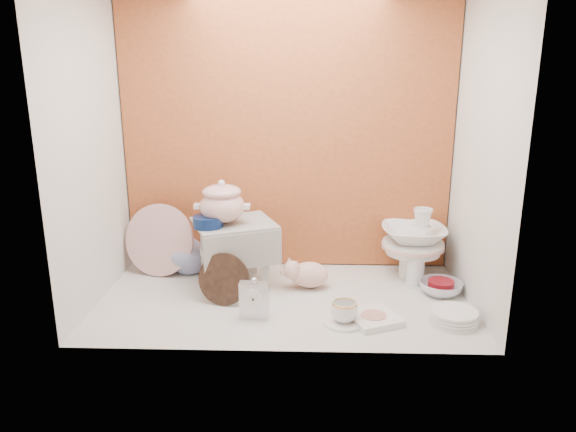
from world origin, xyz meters
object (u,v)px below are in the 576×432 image
Objects in this scene: floral_platter at (159,240)px; plush_pig at (310,274)px; gold_rim_teacup at (344,311)px; porcelain_tower at (413,243)px; blue_white_vase at (189,251)px; mantel_clock at (254,298)px; step_stool at (235,253)px; soup_tureen at (222,202)px; crystal_bowl at (441,288)px; dinner_plate_stack at (454,317)px.

floral_platter reaches higher than plush_pig.
gold_rim_teacup is 0.31× the size of porcelain_tower.
blue_white_vase reaches higher than mantel_clock.
step_stool reaches higher than mantel_clock.
soup_tureen is 1.04m from porcelain_tower.
blue_white_vase is 0.70m from mantel_clock.
soup_tureen reaches higher than crystal_bowl.
soup_tureen is at bearing 121.07° from mantel_clock.
porcelain_tower is (0.55, 0.18, 0.12)m from plush_pig.
crystal_bowl is at bearing 87.38° from dinner_plate_stack.
porcelain_tower is (1.37, 0.00, -0.00)m from floral_platter.
gold_rim_teacup is at bearing -125.05° from porcelain_tower.
floral_platter is 0.17m from blue_white_vase.
porcelain_tower is (0.80, 0.53, 0.10)m from mantel_clock.
blue_white_vase is at bearing 127.98° from step_stool.
soup_tureen is at bearing -22.30° from floral_platter.
blue_white_vase is at bearing 156.09° from dinner_plate_stack.
soup_tureen reaches higher than porcelain_tower.
crystal_bowl is (0.51, 0.34, -0.03)m from gold_rim_teacup.
mantel_clock is 0.78× the size of plush_pig.
step_stool is 1.86× the size of crystal_bowl.
mantel_clock is at bearing -116.81° from plush_pig.
floral_platter is (-0.37, 0.15, -0.26)m from soup_tureen.
blue_white_vase is 1.26× the size of mantel_clock.
plush_pig is (0.44, -0.02, -0.38)m from soup_tureen.
gold_rim_teacup is (0.97, -0.57, -0.13)m from floral_platter.
porcelain_tower reaches higher than dinner_plate_stack.
step_stool is 1.02× the size of porcelain_tower.
soup_tureen is at bearing 144.99° from gold_rim_teacup.
plush_pig is (0.66, -0.21, -0.05)m from blue_white_vase.
plush_pig is 0.59m from porcelain_tower.
plush_pig is 1.17× the size of crystal_bowl.
dinner_plate_stack is at bearing -23.91° from blue_white_vase.
soup_tureen is (-0.05, -0.03, 0.28)m from step_stool.
mantel_clock is 0.88× the size of dinner_plate_stack.
porcelain_tower reaches higher than plush_pig.
soup_tureen is 0.48m from floral_platter.
mantel_clock is at bearing 178.88° from dinner_plate_stack.
floral_platter is 1.62× the size of blue_white_vase.
porcelain_tower reaches higher than step_stool.
dinner_plate_stack is (1.03, -0.42, -0.14)m from step_stool.
porcelain_tower is (1.00, 0.16, -0.26)m from soup_tureen.
dinner_plate_stack is (1.46, -0.54, -0.16)m from floral_platter.
dinner_plate_stack is (0.89, -0.02, -0.07)m from mantel_clock.
floral_platter is 0.84m from plush_pig.
mantel_clock is at bearing -43.01° from floral_platter.
floral_platter is at bearing 141.79° from step_stool.
step_stool is 1.62× the size of blue_white_vase.
dinner_plate_stack is at bearing -20.47° from floral_platter.
floral_platter reaches higher than mantel_clock.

